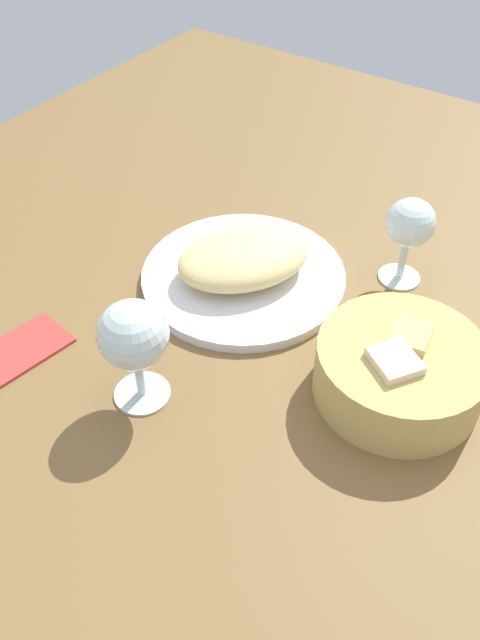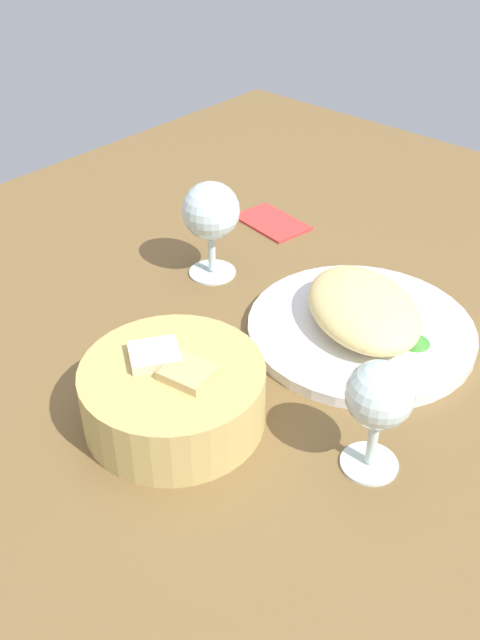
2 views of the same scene
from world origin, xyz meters
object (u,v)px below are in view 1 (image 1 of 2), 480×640
Objects in this scene: bread_basket at (399,370)px; wine_glass_near at (134,338)px; wine_glass_far at (410,227)px; plate at (243,277)px; folded_napkin at (22,348)px.

wine_glass_near is at bearing -54.26° from bread_basket.
wine_glass_far is (-35.67, 15.30, -0.60)cm from wine_glass_near.
wine_glass_far reaches higher than plate.
bread_basket is at bearing 125.74° from wine_glass_near.
folded_napkin is (3.06, -16.60, -8.65)cm from wine_glass_near.
wine_glass_far reaches higher than folded_napkin.
bread_basket is (6.18, 25.33, 2.84)cm from plate.
wine_glass_far reaches higher than bread_basket.
plate is at bearing -53.69° from wine_glass_far.
wine_glass_far is (-12.63, 17.19, 7.76)cm from plate.
bread_basket is 21.08cm from wine_glass_far.
wine_glass_near is at bearing 4.68° from plate.
wine_glass_near is at bearing -23.21° from wine_glass_far.
wine_glass_far is at bearing 126.31° from plate.
plate reaches higher than folded_napkin.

